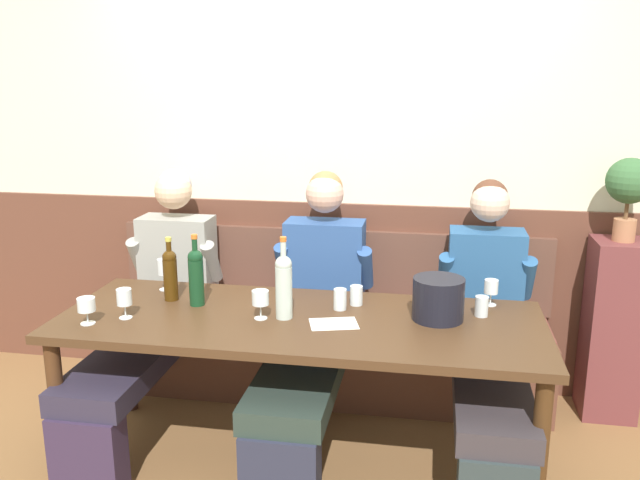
{
  "coord_description": "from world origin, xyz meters",
  "views": [
    {
      "loc": [
        0.58,
        -2.67,
        1.81
      ],
      "look_at": [
        0.04,
        0.44,
        1.02
      ],
      "focal_mm": 37.12,
      "sensor_mm": 36.0,
      "label": 1
    }
  ],
  "objects_px": {
    "person_left_seat": "(154,304)",
    "wine_bottle_amber_mid": "(284,284)",
    "wine_glass_mid_right": "(260,299)",
    "ice_bucket": "(438,299)",
    "wine_glass_center_front": "(86,306)",
    "dining_table": "(300,334)",
    "wine_glass_near_bucket": "(164,269)",
    "wine_bottle_green_tall": "(170,273)",
    "wine_glass_mid_left": "(124,299)",
    "potted_plant": "(629,186)",
    "person_right_seat": "(314,314)",
    "wine_bottle_clear_water": "(196,275)",
    "water_tumbler_left": "(482,306)",
    "wine_glass_right_end": "(491,288)",
    "wall_bench": "(325,348)",
    "water_tumbler_center": "(356,295)",
    "person_center_right_seat": "(488,325)",
    "water_tumbler_right": "(340,299)"
  },
  "relations": [
    {
      "from": "person_left_seat",
      "to": "wine_bottle_amber_mid",
      "type": "bearing_deg",
      "value": -24.19
    },
    {
      "from": "wine_bottle_amber_mid",
      "to": "wine_glass_mid_right",
      "type": "xyz_separation_m",
      "value": [
        -0.1,
        -0.03,
        -0.07
      ]
    },
    {
      "from": "ice_bucket",
      "to": "wine_glass_center_front",
      "type": "height_order",
      "value": "ice_bucket"
    },
    {
      "from": "dining_table",
      "to": "wine_glass_near_bucket",
      "type": "height_order",
      "value": "wine_glass_near_bucket"
    },
    {
      "from": "wine_bottle_green_tall",
      "to": "wine_glass_mid_left",
      "type": "bearing_deg",
      "value": -111.61
    },
    {
      "from": "wine_glass_mid_right",
      "to": "potted_plant",
      "type": "distance_m",
      "value": 1.95
    },
    {
      "from": "dining_table",
      "to": "wine_bottle_green_tall",
      "type": "relative_size",
      "value": 6.97
    },
    {
      "from": "person_right_seat",
      "to": "wine_bottle_clear_water",
      "type": "relative_size",
      "value": 3.76
    },
    {
      "from": "ice_bucket",
      "to": "water_tumbler_left",
      "type": "height_order",
      "value": "ice_bucket"
    },
    {
      "from": "wine_glass_mid_right",
      "to": "wine_glass_right_end",
      "type": "distance_m",
      "value": 1.1
    },
    {
      "from": "wall_bench",
      "to": "potted_plant",
      "type": "xyz_separation_m",
      "value": [
        1.55,
        0.03,
        0.98
      ]
    },
    {
      "from": "ice_bucket",
      "to": "wine_bottle_amber_mid",
      "type": "bearing_deg",
      "value": -171.55
    },
    {
      "from": "dining_table",
      "to": "wine_glass_mid_right",
      "type": "distance_m",
      "value": 0.24
    },
    {
      "from": "wall_bench",
      "to": "water_tumbler_center",
      "type": "relative_size",
      "value": 26.72
    },
    {
      "from": "person_center_right_seat",
      "to": "wine_bottle_clear_water",
      "type": "relative_size",
      "value": 3.73
    },
    {
      "from": "wall_bench",
      "to": "potted_plant",
      "type": "height_order",
      "value": "potted_plant"
    },
    {
      "from": "dining_table",
      "to": "wine_glass_near_bucket",
      "type": "relative_size",
      "value": 13.52
    },
    {
      "from": "person_center_right_seat",
      "to": "wine_glass_right_end",
      "type": "bearing_deg",
      "value": -88.72
    },
    {
      "from": "wine_bottle_clear_water",
      "to": "person_center_right_seat",
      "type": "bearing_deg",
      "value": 10.73
    },
    {
      "from": "person_left_seat",
      "to": "person_center_right_seat",
      "type": "height_order",
      "value": "person_left_seat"
    },
    {
      "from": "wine_bottle_amber_mid",
      "to": "water_tumbler_center",
      "type": "xyz_separation_m",
      "value": [
        0.3,
        0.23,
        -0.11
      ]
    },
    {
      "from": "wine_bottle_green_tall",
      "to": "wine_glass_mid_right",
      "type": "distance_m",
      "value": 0.53
    },
    {
      "from": "person_center_right_seat",
      "to": "ice_bucket",
      "type": "bearing_deg",
      "value": -133.72
    },
    {
      "from": "person_center_right_seat",
      "to": "wine_bottle_green_tall",
      "type": "relative_size",
      "value": 4.1
    },
    {
      "from": "wine_bottle_green_tall",
      "to": "wine_bottle_amber_mid",
      "type": "height_order",
      "value": "wine_bottle_amber_mid"
    },
    {
      "from": "wine_glass_right_end",
      "to": "wine_glass_center_front",
      "type": "distance_m",
      "value": 1.87
    },
    {
      "from": "person_left_seat",
      "to": "water_tumbler_center",
      "type": "xyz_separation_m",
      "value": [
        1.1,
        -0.13,
        0.16
      ]
    },
    {
      "from": "wine_glass_mid_left",
      "to": "wine_glass_right_end",
      "type": "distance_m",
      "value": 1.71
    },
    {
      "from": "wine_bottle_clear_water",
      "to": "wine_glass_mid_left",
      "type": "bearing_deg",
      "value": -138.85
    },
    {
      "from": "wall_bench",
      "to": "wine_bottle_clear_water",
      "type": "relative_size",
      "value": 7.21
    },
    {
      "from": "wall_bench",
      "to": "ice_bucket",
      "type": "xyz_separation_m",
      "value": [
        0.62,
        -0.63,
        0.55
      ]
    },
    {
      "from": "water_tumbler_center",
      "to": "water_tumbler_left",
      "type": "height_order",
      "value": "same"
    },
    {
      "from": "wall_bench",
      "to": "wine_glass_right_end",
      "type": "distance_m",
      "value": 1.1
    },
    {
      "from": "wine_glass_right_end",
      "to": "wine_glass_center_front",
      "type": "bearing_deg",
      "value": -162.52
    },
    {
      "from": "water_tumbler_left",
      "to": "potted_plant",
      "type": "height_order",
      "value": "potted_plant"
    },
    {
      "from": "wall_bench",
      "to": "person_right_seat",
      "type": "height_order",
      "value": "person_right_seat"
    },
    {
      "from": "water_tumbler_right",
      "to": "ice_bucket",
      "type": "bearing_deg",
      "value": -6.63
    },
    {
      "from": "water_tumbler_center",
      "to": "potted_plant",
      "type": "xyz_separation_m",
      "value": [
        1.32,
        0.53,
        0.48
      ]
    },
    {
      "from": "wine_glass_mid_left",
      "to": "person_left_seat",
      "type": "bearing_deg",
      "value": 99.89
    },
    {
      "from": "wine_bottle_green_tall",
      "to": "water_tumbler_right",
      "type": "xyz_separation_m",
      "value": [
        0.84,
        0.01,
        -0.09
      ]
    },
    {
      "from": "wall_bench",
      "to": "wine_glass_near_bucket",
      "type": "relative_size",
      "value": 15.35
    },
    {
      "from": "ice_bucket",
      "to": "wine_glass_near_bucket",
      "type": "height_order",
      "value": "ice_bucket"
    },
    {
      "from": "wine_glass_mid_right",
      "to": "water_tumbler_right",
      "type": "xyz_separation_m",
      "value": [
        0.34,
        0.18,
        -0.04
      ]
    },
    {
      "from": "dining_table",
      "to": "potted_plant",
      "type": "xyz_separation_m",
      "value": [
        1.55,
        0.75,
        0.61
      ]
    },
    {
      "from": "wine_glass_mid_left",
      "to": "water_tumbler_center",
      "type": "height_order",
      "value": "wine_glass_mid_left"
    },
    {
      "from": "person_center_right_seat",
      "to": "person_right_seat",
      "type": "bearing_deg",
      "value": -179.84
    },
    {
      "from": "person_right_seat",
      "to": "water_tumbler_right",
      "type": "bearing_deg",
      "value": -51.45
    },
    {
      "from": "ice_bucket",
      "to": "water_tumbler_right",
      "type": "distance_m",
      "value": 0.46
    },
    {
      "from": "wine_bottle_clear_water",
      "to": "wall_bench",
      "type": "bearing_deg",
      "value": 50.52
    },
    {
      "from": "wine_bottle_green_tall",
      "to": "wine_bottle_amber_mid",
      "type": "relative_size",
      "value": 0.83
    }
  ]
}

